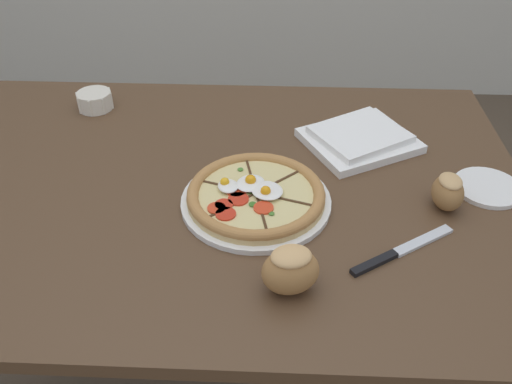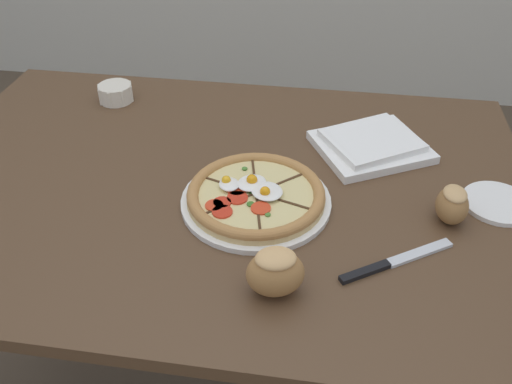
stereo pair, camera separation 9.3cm
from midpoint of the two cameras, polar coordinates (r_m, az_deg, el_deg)
The scene contains 9 objects.
ground_plane at distance 1.73m, azimuth -1.36°, elevation -19.34°, with size 12.00×12.00×0.00m, color brown.
dining_table at distance 1.23m, azimuth -1.80°, elevation -2.37°, with size 1.35×0.93×0.75m.
pizza at distance 1.10m, azimuth 2.40°, elevation -0.51°, with size 0.31×0.31×0.05m.
ramekin_bowl at distance 1.51m, azimuth -12.85°, elevation 10.14°, with size 0.09×0.09×0.05m.
napkin_folded at distance 1.30m, azimuth 14.05°, elevation 4.80°, with size 0.31×0.29×0.04m.
bread_piece_near at distance 0.90m, azimuth 5.03°, elevation -8.45°, with size 0.11×0.10×0.09m.
bread_piece_mid at distance 1.13m, azimuth 22.22°, elevation -1.26°, with size 0.06×0.08×0.07m.
knife_main at distance 1.02m, azimuth 17.06°, elevation -7.08°, with size 0.21×0.15×0.01m.
side_saucer at distance 1.23m, azimuth 26.06°, elevation -1.00°, with size 0.14×0.14×0.01m.
Camera 2 is at (0.23, -0.93, 1.45)m, focal length 38.00 mm.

